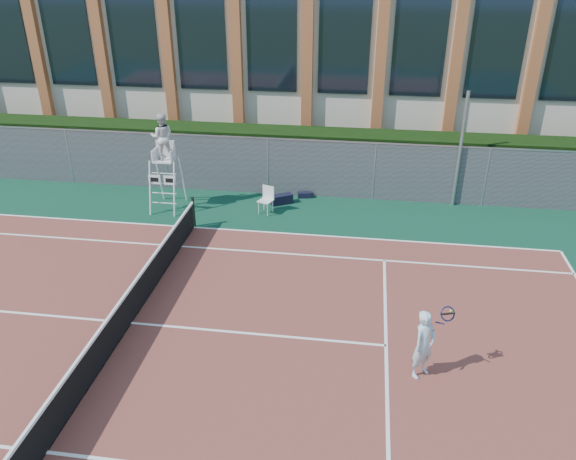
# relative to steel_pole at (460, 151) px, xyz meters

# --- Properties ---
(ground) EXTENTS (120.00, 120.00, 0.00)m
(ground) POSITION_rel_steel_pole_xyz_m (-8.94, -8.70, -2.11)
(ground) COLOR #233814
(apron) EXTENTS (36.00, 20.00, 0.01)m
(apron) POSITION_rel_steel_pole_xyz_m (-8.94, -7.70, -2.10)
(apron) COLOR #0D3B24
(apron) RESTS_ON ground
(tennis_court) EXTENTS (23.77, 10.97, 0.02)m
(tennis_court) POSITION_rel_steel_pole_xyz_m (-8.94, -8.70, -2.09)
(tennis_court) COLOR brown
(tennis_court) RESTS_ON apron
(tennis_net) EXTENTS (0.10, 11.30, 1.10)m
(tennis_net) POSITION_rel_steel_pole_xyz_m (-8.94, -8.70, -1.57)
(tennis_net) COLOR black
(tennis_net) RESTS_ON ground
(fence) EXTENTS (40.00, 0.06, 2.20)m
(fence) POSITION_rel_steel_pole_xyz_m (-8.94, 0.10, -1.01)
(fence) COLOR #595E60
(fence) RESTS_ON ground
(hedge) EXTENTS (40.00, 1.40, 2.20)m
(hedge) POSITION_rel_steel_pole_xyz_m (-8.94, 1.30, -1.01)
(hedge) COLOR black
(hedge) RESTS_ON ground
(building) EXTENTS (45.00, 10.60, 8.22)m
(building) POSITION_rel_steel_pole_xyz_m (-8.94, 9.25, 2.04)
(building) COLOR beige
(building) RESTS_ON ground
(steel_pole) EXTENTS (0.12, 0.12, 4.22)m
(steel_pole) POSITION_rel_steel_pole_xyz_m (0.00, 0.00, 0.00)
(steel_pole) COLOR #9EA0A5
(steel_pole) RESTS_ON ground
(umpire_chair) EXTENTS (0.98, 1.51, 3.53)m
(umpire_chair) POSITION_rel_steel_pole_xyz_m (-10.32, -1.65, 0.47)
(umpire_chair) COLOR white
(umpire_chair) RESTS_ON ground
(plastic_chair) EXTENTS (0.59, 0.59, 0.98)m
(plastic_chair) POSITION_rel_steel_pole_xyz_m (-6.68, -1.60, -1.52)
(plastic_chair) COLOR silver
(plastic_chair) RESTS_ON apron
(sports_bag_near) EXTENTS (0.87, 0.70, 0.35)m
(sports_bag_near) POSITION_rel_steel_pole_xyz_m (-6.29, -0.79, -1.92)
(sports_bag_near) COLOR black
(sports_bag_near) RESTS_ON apron
(sports_bag_far) EXTENTS (0.56, 0.33, 0.21)m
(sports_bag_far) POSITION_rel_steel_pole_xyz_m (-5.49, -0.10, -1.99)
(sports_bag_far) COLOR black
(sports_bag_far) RESTS_ON apron
(tennis_player) EXTENTS (0.98, 0.79, 1.67)m
(tennis_player) POSITION_rel_steel_pole_xyz_m (-1.80, -9.59, -1.25)
(tennis_player) COLOR silver
(tennis_player) RESTS_ON tennis_court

